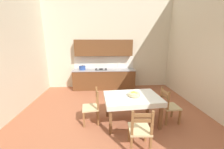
{
  "coord_description": "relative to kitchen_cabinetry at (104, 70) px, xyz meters",
  "views": [
    {
      "loc": [
        -0.24,
        -3.0,
        2.11
      ],
      "look_at": [
        0.02,
        1.02,
        1.11
      ],
      "focal_mm": 21.3,
      "sensor_mm": 36.0,
      "label": 1
    }
  ],
  "objects": [
    {
      "name": "dining_chair_window_side",
      "position": [
        1.71,
        -2.78,
        -0.41
      ],
      "size": [
        0.44,
        0.44,
        0.93
      ],
      "color": "#D1BC89",
      "rests_on": "ground_plane"
    },
    {
      "name": "dining_table",
      "position": [
        0.71,
        -2.77,
        -0.23
      ],
      "size": [
        1.48,
        1.07,
        0.75
      ],
      "color": "brown",
      "rests_on": "ground_plane"
    },
    {
      "name": "wall_back",
      "position": [
        0.23,
        0.33,
        1.2
      ],
      "size": [
        6.23,
        0.12,
        4.11
      ],
      "primitive_type": "cube",
      "color": "beige",
      "rests_on": "ground_plane"
    },
    {
      "name": "kitchen_cabinetry",
      "position": [
        0.0,
        0.0,
        0.0
      ],
      "size": [
        2.78,
        0.63,
        2.2
      ],
      "color": "brown",
      "rests_on": "ground_plane"
    },
    {
      "name": "fruit_bowl",
      "position": [
        0.76,
        -2.78,
        -0.04
      ],
      "size": [
        0.3,
        0.3,
        0.12
      ],
      "color": "beige",
      "rests_on": "dining_table"
    },
    {
      "name": "ground_plane",
      "position": [
        0.23,
        -2.91,
        -0.91
      ],
      "size": [
        6.23,
        6.96,
        0.1
      ],
      "primitive_type": "cube",
      "color": "#A86042"
    },
    {
      "name": "dining_chair_camera_side",
      "position": [
        0.68,
        -3.7,
        -0.41
      ],
      "size": [
        0.44,
        0.44,
        0.93
      ],
      "color": "#D1BC89",
      "rests_on": "ground_plane"
    },
    {
      "name": "dining_chair_tv_side",
      "position": [
        -0.33,
        -2.7,
        -0.41
      ],
      "size": [
        0.47,
        0.47,
        0.93
      ],
      "color": "#D1BC89",
      "rests_on": "ground_plane"
    }
  ]
}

